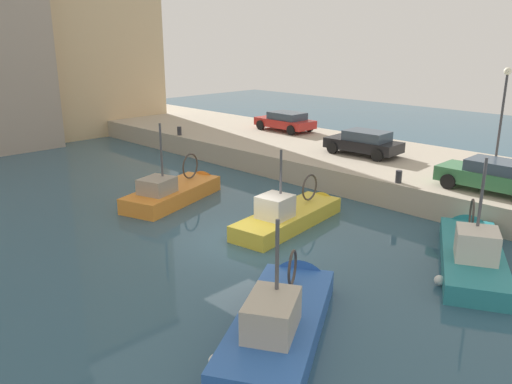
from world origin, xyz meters
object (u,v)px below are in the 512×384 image
(fishing_boat_orange, at_px, (177,197))
(mooring_bollard_mid, at_px, (179,131))
(fishing_boat_teal, at_px, (470,258))
(parked_car_black, at_px, (364,142))
(fishing_boat_yellow, at_px, (293,221))
(mooring_bollard_south, at_px, (399,177))
(parked_car_red, at_px, (285,121))
(parked_car_green, at_px, (495,176))
(fishing_boat_blue, at_px, (282,324))
(quay_streetlamp, at_px, (504,101))

(fishing_boat_orange, relative_size, mooring_bollard_mid, 11.61)
(fishing_boat_teal, height_order, fishing_boat_orange, fishing_boat_teal)
(parked_car_black, distance_m, mooring_bollard_mid, 12.31)
(fishing_boat_yellow, relative_size, mooring_bollard_south, 12.10)
(parked_car_black, bearing_deg, fishing_boat_orange, 158.86)
(parked_car_red, bearing_deg, parked_car_green, -106.26)
(fishing_boat_blue, xyz_separation_m, fishing_boat_orange, (4.80, 11.09, -0.01))
(fishing_boat_yellow, bearing_deg, fishing_boat_teal, -77.48)
(fishing_boat_blue, distance_m, parked_car_green, 12.60)
(parked_car_black, xyz_separation_m, mooring_bollard_south, (-3.61, -4.24, -0.41))
(mooring_bollard_mid, bearing_deg, fishing_boat_blue, -119.87)
(fishing_boat_yellow, distance_m, fishing_boat_orange, 6.19)
(parked_car_black, distance_m, parked_car_red, 8.37)
(fishing_boat_blue, distance_m, parked_car_black, 16.39)
(parked_car_green, bearing_deg, quay_streetlamp, 20.30)
(fishing_boat_teal, xyz_separation_m, fishing_boat_orange, (-2.89, 12.81, -0.02))
(parked_car_green, distance_m, mooring_bollard_south, 3.85)
(parked_car_black, relative_size, mooring_bollard_south, 7.55)
(parked_car_black, bearing_deg, mooring_bollard_south, -130.40)
(fishing_boat_blue, distance_m, fishing_boat_orange, 12.08)
(fishing_boat_blue, height_order, quay_streetlamp, quay_streetlamp)
(fishing_boat_teal, distance_m, fishing_boat_yellow, 6.94)
(fishing_boat_orange, xyz_separation_m, quay_streetlamp, (11.81, -10.00, 4.35))
(fishing_boat_blue, distance_m, mooring_bollard_mid, 22.03)
(parked_car_red, height_order, parked_car_green, parked_car_green)
(parked_car_red, height_order, mooring_bollard_south, parked_car_red)
(quay_streetlamp, bearing_deg, fishing_boat_blue, -176.26)
(fishing_boat_yellow, relative_size, mooring_bollard_mid, 12.10)
(fishing_boat_orange, distance_m, parked_car_green, 13.96)
(fishing_boat_teal, bearing_deg, mooring_bollard_mid, 81.07)
(parked_car_green, bearing_deg, parked_car_red, 73.74)
(parked_car_green, xyz_separation_m, mooring_bollard_south, (-1.52, 3.51, -0.42))
(fishing_boat_yellow, distance_m, mooring_bollard_mid, 14.87)
(parked_car_black, bearing_deg, parked_car_red, 72.64)
(parked_car_red, height_order, quay_streetlamp, quay_streetlamp)
(fishing_boat_teal, relative_size, fishing_boat_yellow, 1.04)
(fishing_boat_orange, bearing_deg, mooring_bollard_mid, 52.35)
(fishing_boat_teal, distance_m, mooring_bollard_mid, 21.09)
(fishing_boat_yellow, distance_m, parked_car_green, 8.54)
(parked_car_red, bearing_deg, mooring_bollard_south, -116.54)
(fishing_boat_blue, relative_size, parked_car_red, 1.59)
(parked_car_red, bearing_deg, mooring_bollard_mid, 148.27)
(mooring_bollard_south, xyz_separation_m, quay_streetlamp, (5.65, -1.98, 2.98))
(mooring_bollard_south, bearing_deg, fishing_boat_yellow, 157.40)
(parked_car_green, bearing_deg, fishing_boat_yellow, 138.84)
(fishing_boat_blue, height_order, parked_car_black, fishing_boat_blue)
(fishing_boat_orange, relative_size, quay_streetlamp, 1.32)
(parked_car_green, xyz_separation_m, mooring_bollard_mid, (-1.52, 19.51, -0.42))
(fishing_boat_orange, height_order, parked_car_green, fishing_boat_orange)
(fishing_boat_teal, xyz_separation_m, mooring_bollard_south, (3.27, 4.79, 1.35))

